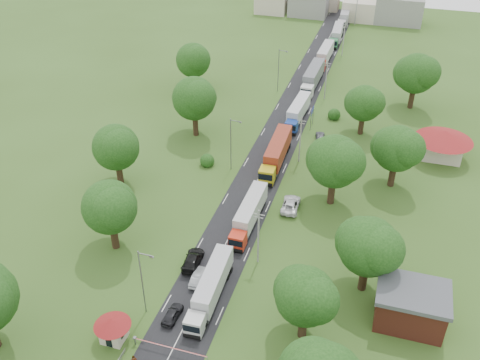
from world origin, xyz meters
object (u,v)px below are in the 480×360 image
at_px(car_lane_mid, 199,277).
at_px(car_lane_front, 172,314).
at_px(info_sign, 312,113).
at_px(truck_0, 211,287).
at_px(boom_barrier, 159,345).
at_px(guard_booth, 113,326).

bearing_deg(car_lane_mid, car_lane_front, 82.00).
xyz_separation_m(info_sign, car_lane_mid, (-6.20, -48.00, -2.29)).
bearing_deg(truck_0, boom_barrier, -107.34).
bearing_deg(truck_0, guard_booth, -132.83).
bearing_deg(guard_booth, boom_barrier, 0.01).
distance_m(info_sign, truck_0, 50.63).
bearing_deg(info_sign, boom_barrier, -96.24).
bearing_deg(info_sign, car_lane_mid, -97.36).
xyz_separation_m(guard_booth, car_lane_mid, (6.20, 12.00, -1.45)).
xyz_separation_m(info_sign, car_lane_front, (-7.08, -55.00, -2.33)).
bearing_deg(truck_0, info_sign, 85.93).
relative_size(boom_barrier, car_lane_mid, 2.14).
xyz_separation_m(guard_booth, car_lane_front, (5.32, 5.00, -1.49)).
distance_m(guard_booth, car_lane_mid, 13.59).
distance_m(car_lane_front, car_lane_mid, 7.05).
height_order(guard_booth, truck_0, truck_0).
height_order(boom_barrier, car_lane_mid, car_lane_mid).
distance_m(info_sign, car_lane_mid, 48.45).
height_order(boom_barrier, truck_0, truck_0).
height_order(truck_0, car_lane_front, truck_0).
height_order(boom_barrier, info_sign, info_sign).
xyz_separation_m(boom_barrier, info_sign, (6.56, 60.00, 2.11)).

